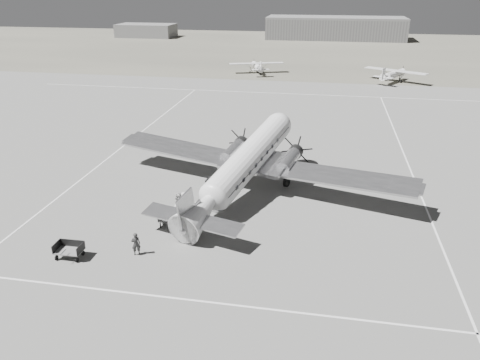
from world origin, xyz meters
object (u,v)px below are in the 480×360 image
(hangar_main, at_px, (335,28))
(baggage_cart_near, at_px, (170,217))
(dc3_airliner, at_px, (244,166))
(light_plane_left, at_px, (257,68))
(baggage_cart_far, at_px, (69,251))
(passenger, at_px, (184,203))
(ramp_agent, at_px, (179,205))
(shed_secondary, at_px, (146,30))
(ground_crew, at_px, (136,244))
(light_plane_right, at_px, (394,75))

(hangar_main, bearing_deg, baggage_cart_near, -95.60)
(dc3_airliner, bearing_deg, light_plane_left, 113.77)
(light_plane_left, bearing_deg, baggage_cart_far, -110.30)
(hangar_main, xyz_separation_m, light_plane_left, (-15.09, -63.01, -2.18))
(light_plane_left, distance_m, baggage_cart_far, 68.16)
(light_plane_left, bearing_deg, passenger, -105.29)
(ramp_agent, distance_m, passenger, 0.65)
(shed_secondary, relative_size, ground_crew, 11.13)
(ground_crew, relative_size, passenger, 0.92)
(baggage_cart_far, bearing_deg, passenger, 53.21)
(hangar_main, height_order, dc3_airliner, hangar_main)
(shed_secondary, bearing_deg, ramp_agent, -68.03)
(dc3_airliner, relative_size, ground_crew, 17.20)
(ground_crew, bearing_deg, light_plane_right, -139.40)
(hangar_main, distance_m, dc3_airliner, 119.68)
(dc3_airliner, distance_m, ground_crew, 11.99)
(shed_secondary, xyz_separation_m, dc3_airliner, (52.26, -114.43, 0.65))
(baggage_cart_near, bearing_deg, dc3_airliner, 31.76)
(light_plane_left, bearing_deg, shed_secondary, 109.29)
(ground_crew, distance_m, ramp_agent, 5.91)
(hangar_main, relative_size, passenger, 23.93)
(light_plane_right, bearing_deg, ground_crew, -79.49)
(shed_secondary, relative_size, baggage_cart_near, 9.39)
(light_plane_right, bearing_deg, shed_secondary, 169.37)
(shed_secondary, bearing_deg, light_plane_left, -52.25)
(light_plane_right, height_order, baggage_cart_near, light_plane_right)
(hangar_main, height_order, baggage_cart_far, hangar_main)
(light_plane_left, bearing_deg, hangar_main, 58.07)
(hangar_main, relative_size, light_plane_right, 3.65)
(hangar_main, xyz_separation_m, passenger, (-11.75, -123.58, -2.42))
(dc3_airliner, bearing_deg, baggage_cart_far, -112.87)
(hangar_main, height_order, ground_crew, hangar_main)
(light_plane_right, xyz_separation_m, ground_crew, (-23.35, -62.71, -0.38))
(light_plane_left, xyz_separation_m, light_plane_right, (25.33, -4.26, 0.07))
(shed_secondary, relative_size, ramp_agent, 9.10)
(hangar_main, distance_m, light_plane_left, 64.83)
(light_plane_left, height_order, baggage_cart_near, light_plane_left)
(light_plane_right, bearing_deg, hangar_main, 129.58)
(light_plane_left, bearing_deg, dc3_airliner, -101.02)
(dc3_airliner, distance_m, baggage_cart_near, 7.86)
(ramp_agent, bearing_deg, light_plane_right, -18.55)
(light_plane_left, distance_m, ramp_agent, 61.27)
(baggage_cart_far, bearing_deg, baggage_cart_near, 48.11)
(dc3_airliner, xyz_separation_m, light_plane_right, (17.97, 52.16, -1.46))
(baggage_cart_far, distance_m, passenger, 9.38)
(shed_secondary, distance_m, ramp_agent, 128.52)
(hangar_main, bearing_deg, ramp_agent, -95.49)
(baggage_cart_near, bearing_deg, hangar_main, 63.25)
(passenger, bearing_deg, shed_secondary, 36.21)
(light_plane_right, relative_size, baggage_cart_near, 6.00)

